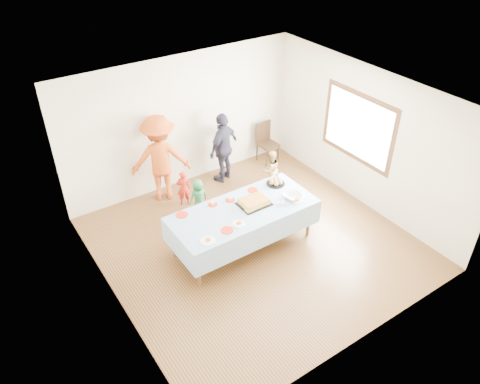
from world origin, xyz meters
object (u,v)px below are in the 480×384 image
at_px(dining_chair, 266,140).
at_px(adult_left, 160,158).
at_px(birthday_cake, 254,202).
at_px(party_table, 243,212).

height_order(dining_chair, adult_left, adult_left).
bearing_deg(birthday_cake, party_table, -175.58).
relative_size(party_table, dining_chair, 2.76).
relative_size(party_table, adult_left, 1.41).
relative_size(party_table, birthday_cake, 4.70).
distance_m(birthday_cake, dining_chair, 2.85).
bearing_deg(dining_chair, birthday_cake, -133.27).
bearing_deg(birthday_cake, adult_left, 108.67).
height_order(party_table, dining_chair, dining_chair).
xyz_separation_m(party_table, dining_chair, (2.08, 2.17, -0.22)).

